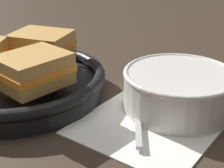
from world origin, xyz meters
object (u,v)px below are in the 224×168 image
object	(u,v)px
soup_bowl	(179,88)
spoon	(137,106)
sandwich_far_left	(42,46)
skillet	(19,82)
sandwich_near_right	(34,70)

from	to	relation	value
soup_bowl	spoon	xyz separation A→B (m)	(-0.04, 0.04, -0.03)
spoon	sandwich_far_left	distance (m)	0.20
soup_bowl	skillet	xyz separation A→B (m)	(-0.11, 0.22, -0.01)
sandwich_near_right	soup_bowl	bearing A→B (deg)	-50.59
spoon	sandwich_far_left	bearing A→B (deg)	56.52
soup_bowl	spoon	world-z (taller)	soup_bowl
skillet	sandwich_near_right	xyz separation A→B (m)	(-0.02, -0.06, 0.04)
skillet	sandwich_near_right	size ratio (longest dim) A/B	3.78
soup_bowl	sandwich_near_right	size ratio (longest dim) A/B	1.62
sandwich_far_left	skillet	bearing A→B (deg)	-169.25
soup_bowl	sandwich_far_left	xyz separation A→B (m)	(-0.05, 0.24, 0.03)
sandwich_near_right	sandwich_far_left	distance (m)	0.11
skillet	sandwich_far_left	xyz separation A→B (m)	(0.06, 0.01, 0.04)
sandwich_far_left	sandwich_near_right	bearing A→B (deg)	-137.33
spoon	skillet	world-z (taller)	skillet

